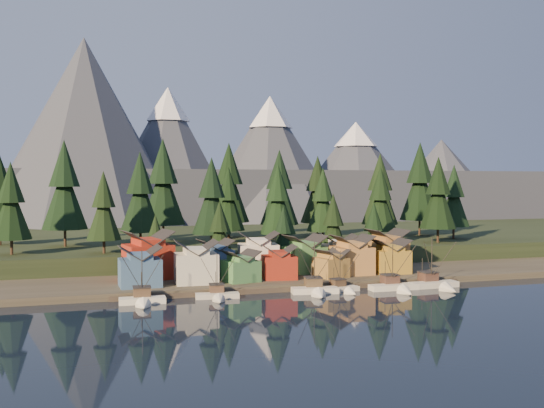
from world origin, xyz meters
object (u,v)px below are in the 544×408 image
object	(u,v)px
boat_3	(316,283)
house_back_0	(148,253)
boat_1	(218,290)
boat_5	(397,281)
house_back_1	(215,257)
boat_4	(343,283)
house_front_1	(196,261)
house_front_0	(140,265)
boat_0	(143,293)
boat_6	(437,278)

from	to	relation	value
boat_3	house_back_0	bearing A→B (deg)	154.96
boat_1	boat_5	bearing A→B (deg)	3.55
house_back_0	house_back_1	bearing A→B (deg)	-10.43
boat_4	house_front_1	bearing A→B (deg)	149.15
house_back_1	house_front_0	bearing A→B (deg)	-156.66
boat_4	house_back_0	distance (m)	45.83
boat_0	boat_3	world-z (taller)	boat_3
boat_4	boat_5	xyz separation A→B (m)	(11.88, -1.93, 0.27)
boat_5	house_front_0	size ratio (longest dim) A/B	1.39
boat_4	house_back_0	xyz separation A→B (m)	(-39.86, 21.96, 5.43)
boat_0	house_front_1	xyz separation A→B (m)	(12.83, 13.30, 4.14)
house_front_0	house_front_1	size ratio (longest dim) A/B	0.95
boat_0	house_back_1	xyz separation A→B (m)	(19.18, 23.19, 3.71)
boat_5	boat_6	xyz separation A→B (m)	(10.23, 0.19, 0.08)
boat_3	house_front_1	size ratio (longest dim) A/B	1.30
boat_0	boat_4	xyz separation A→B (m)	(43.06, 0.96, -0.41)
house_front_1	house_back_1	bearing A→B (deg)	59.90
boat_5	house_front_1	xyz separation A→B (m)	(-42.11, 14.26, 4.28)
boat_0	boat_5	xyz separation A→B (m)	(54.94, -0.97, -0.14)
boat_0	house_back_1	distance (m)	30.32
boat_1	boat_6	size ratio (longest dim) A/B	0.79
boat_0	boat_6	xyz separation A→B (m)	(65.17, -0.78, -0.06)
boat_1	boat_5	world-z (taller)	boat_5
boat_3	house_front_1	distance (m)	27.22
boat_6	house_front_1	bearing A→B (deg)	162.43
house_back_0	house_back_1	size ratio (longest dim) A/B	1.38
boat_4	house_front_1	world-z (taller)	house_front_1
boat_3	house_back_1	size ratio (longest dim) A/B	1.43
house_front_0	house_back_0	distance (m)	10.75
house_front_0	house_back_1	world-z (taller)	house_front_0
boat_0	boat_5	size ratio (longest dim) A/B	0.94
boat_0	boat_1	size ratio (longest dim) A/B	1.14
house_back_0	house_front_1	bearing A→B (deg)	-56.36
boat_4	house_front_0	distance (m)	44.30
boat_1	boat_6	world-z (taller)	boat_6
boat_1	house_front_0	bearing A→B (deg)	148.25
boat_5	house_front_1	bearing A→B (deg)	162.42
boat_0	boat_3	bearing A→B (deg)	2.50
house_back_0	house_front_0	bearing A→B (deg)	-115.94
boat_1	boat_4	size ratio (longest dim) A/B	1.04
boat_5	house_back_0	world-z (taller)	house_back_0
house_back_1	boat_3	bearing A→B (deg)	-59.19
boat_3	house_front_1	bearing A→B (deg)	160.40
boat_3	boat_4	world-z (taller)	boat_3
boat_4	house_front_1	size ratio (longest dim) A/B	1.04
boat_0	boat_1	distance (m)	15.23
boat_3	boat_6	bearing A→B (deg)	6.86
boat_6	boat_1	bearing A→B (deg)	175.40
boat_0	boat_6	bearing A→B (deg)	1.25
boat_3	house_back_1	distance (m)	28.85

